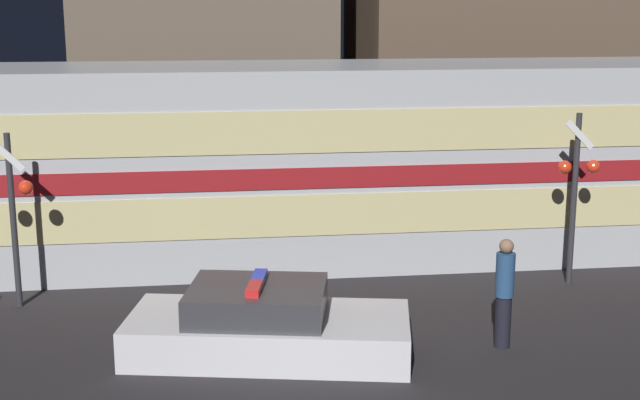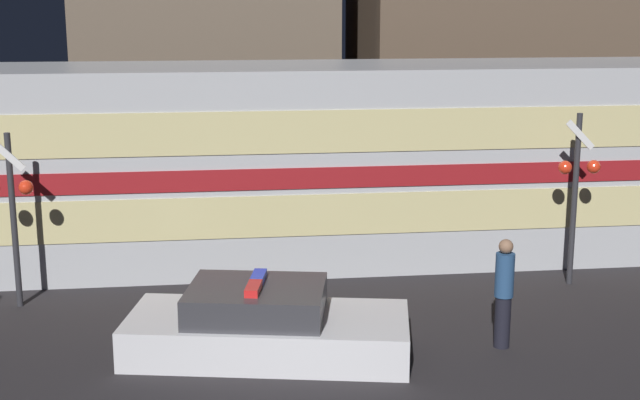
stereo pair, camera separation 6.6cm
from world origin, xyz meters
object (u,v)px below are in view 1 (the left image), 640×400
Objects in this scene: train at (358,162)px; pedestrian at (504,292)px; police_car at (266,327)px; crossing_signal_near at (576,183)px.

train is 5.67m from pedestrian.
pedestrian reaches higher than police_car.
pedestrian is at bearing -75.33° from train.
pedestrian is 0.53× the size of crossing_signal_near.
crossing_signal_near is at bearing 35.25° from police_car.
train is 9.56× the size of pedestrian.
train reaches higher than pedestrian.
pedestrian is at bearing -129.05° from crossing_signal_near.
police_car is (-2.31, -5.21, -1.58)m from train.
police_car is 2.60× the size of pedestrian.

